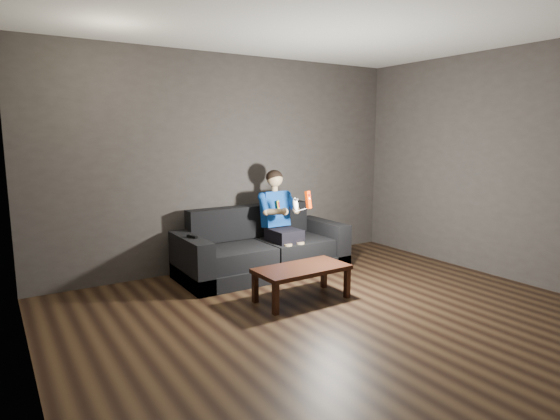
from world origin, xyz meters
TOP-DOWN VIEW (x-y plane):
  - floor at (0.00, 0.00)m, footprint 5.00×5.00m
  - back_wall at (0.00, 2.50)m, footprint 5.00×0.04m
  - left_wall at (-2.50, 0.00)m, footprint 0.04×5.00m
  - right_wall at (2.50, 0.00)m, footprint 0.04×5.00m
  - ceiling at (0.00, 0.00)m, footprint 5.00×5.00m
  - sofa at (0.15, 1.97)m, footprint 2.09×0.90m
  - child at (0.39, 1.93)m, footprint 0.50×0.61m
  - wii_remote_red at (0.48, 1.46)m, footprint 0.06×0.08m
  - nunchuk_white at (0.30, 1.46)m, footprint 0.07×0.10m
  - wii_remote_black at (-0.79, 1.90)m, footprint 0.08×0.15m
  - coffee_table at (0.01, 0.90)m, footprint 0.99×0.51m

SIDE VIEW (x-z plane):
  - floor at x=0.00m, z-range 0.00..0.00m
  - sofa at x=0.15m, z-range -0.14..0.67m
  - coffee_table at x=0.01m, z-range 0.13..0.48m
  - wii_remote_black at x=-0.79m, z-range 0.57..0.60m
  - child at x=0.39m, z-range 0.12..1.34m
  - nunchuk_white at x=0.30m, z-range 0.83..1.00m
  - wii_remote_red at x=0.48m, z-range 0.85..1.06m
  - back_wall at x=0.00m, z-range 0.00..2.70m
  - left_wall at x=-2.50m, z-range 0.00..2.70m
  - right_wall at x=2.50m, z-range 0.00..2.70m
  - ceiling at x=0.00m, z-range 2.69..2.71m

